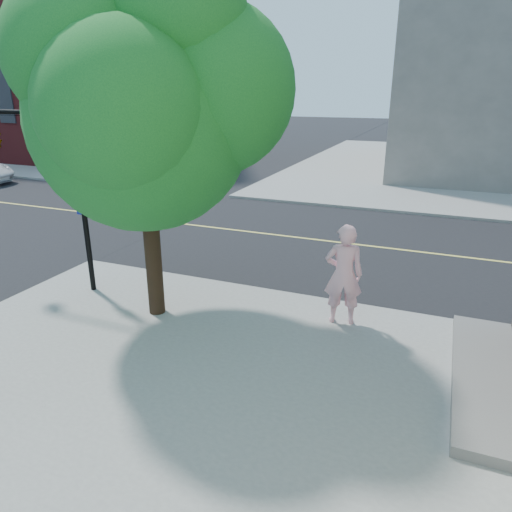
% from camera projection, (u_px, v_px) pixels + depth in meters
% --- Properties ---
extents(ground, '(140.00, 140.00, 0.00)m').
position_uv_depth(ground, '(120.00, 269.00, 12.80)').
color(ground, black).
rests_on(ground, ground).
extents(road_ew, '(140.00, 9.00, 0.01)m').
position_uv_depth(road_ew, '(200.00, 226.00, 16.73)').
color(road_ew, black).
rests_on(road_ew, ground).
extents(sidewalk_nw, '(26.00, 25.00, 0.12)m').
position_uv_depth(sidewalk_nw, '(56.00, 145.00, 39.70)').
color(sidewalk_nw, gray).
rests_on(sidewalk_nw, ground).
extents(church, '(15.20, 12.00, 14.40)m').
position_uv_depth(church, '(37.00, 49.00, 33.18)').
color(church, maroon).
rests_on(church, sidewalk_nw).
extents(man_on_phone, '(0.85, 0.67, 2.07)m').
position_uv_depth(man_on_phone, '(344.00, 275.00, 9.32)').
color(man_on_phone, '#F7AFBC').
rests_on(man_on_phone, sidewalk_se).
extents(street_tree, '(5.15, 4.68, 6.83)m').
position_uv_depth(street_tree, '(146.00, 94.00, 8.57)').
color(street_tree, black).
rests_on(street_tree, sidewalk_se).
extents(signal_pole, '(3.73, 0.42, 4.21)m').
position_uv_depth(signal_pole, '(5.00, 138.00, 10.79)').
color(signal_pole, black).
rests_on(signal_pole, sidewalk_se).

